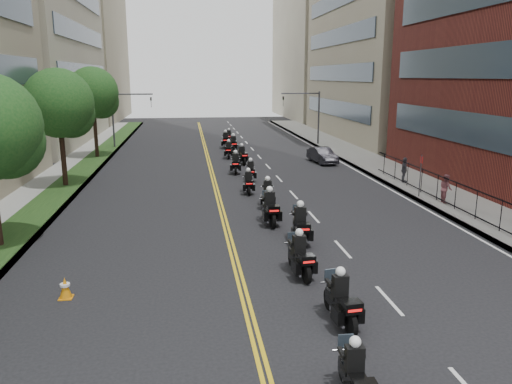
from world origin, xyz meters
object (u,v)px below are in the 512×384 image
motorcycle_10 (229,151)px  motorcycle_11 (233,145)px  motorcycle_1 (341,302)px  motorcycle_7 (251,172)px  motorcycle_0 (355,378)px  motorcycle_6 (248,183)px  pedestrian_c (404,170)px  motorcycle_4 (270,209)px  motorcycle_13 (229,137)px  traffic_cone (65,288)px  motorcycle_5 (268,195)px  motorcycle_12 (226,141)px  motorcycle_8 (236,164)px  motorcycle_9 (242,156)px  parked_sedan (322,155)px  pedestrian_b (446,188)px  motorcycle_2 (300,257)px  motorcycle_3 (300,227)px

motorcycle_10 → motorcycle_11: (0.77, 3.65, 0.04)m
motorcycle_1 → motorcycle_7: 20.86m
motorcycle_0 → motorcycle_6: 20.72m
motorcycle_1 → pedestrian_c: 20.81m
motorcycle_4 → motorcycle_13: bearing=87.5°
motorcycle_10 → traffic_cone: motorcycle_10 is taller
motorcycle_4 → motorcycle_5: (0.40, 3.26, -0.06)m
motorcycle_7 → motorcycle_12: bearing=96.0°
motorcycle_4 → motorcycle_8: (-0.43, 13.36, -0.05)m
motorcycle_1 → motorcycle_7: size_ratio=1.07×
motorcycle_10 → motorcycle_7: bearing=-80.0°
motorcycle_9 → parked_sedan: size_ratio=0.60×
motorcycle_7 → parked_sedan: bearing=47.4°
motorcycle_0 → motorcycle_1: (0.80, 3.63, 0.06)m
motorcycle_7 → traffic_cone: (-8.41, -17.98, -0.28)m
pedestrian_b → parked_sedan: bearing=17.8°
motorcycle_4 → motorcycle_8: bearing=90.3°
motorcycle_10 → pedestrian_c: (10.80, -12.68, 0.34)m
motorcycle_13 → motorcycle_2: bearing=-83.4°
motorcycle_4 → motorcycle_0: bearing=-93.1°
motorcycle_10 → traffic_cone: 29.07m
motorcycle_1 → traffic_cone: (-8.48, 2.88, -0.33)m
motorcycle_7 → motorcycle_10: 10.08m
motorcycle_2 → motorcycle_5: (0.38, 9.90, -0.01)m
motorcycle_13 → parked_sedan: (6.72, -14.00, 0.02)m
motorcycle_1 → motorcycle_12: 37.26m
motorcycle_5 → pedestrian_b: (10.05, -0.96, 0.28)m
motorcycle_13 → traffic_cone: (-8.59, -38.44, -0.27)m
motorcycle_0 → motorcycle_7: motorcycle_7 is taller
motorcycle_4 → motorcycle_2: bearing=-91.4°
motorcycle_1 → pedestrian_c: (10.03, 18.24, 0.32)m
motorcycle_8 → motorcycle_12: bearing=94.2°
motorcycle_6 → pedestrian_b: bearing=-18.7°
motorcycle_7 → motorcycle_4: bearing=-87.7°
motorcycle_9 → motorcycle_13: motorcycle_9 is taller
motorcycle_0 → motorcycle_7: (0.74, 24.49, 0.01)m
motorcycle_3 → motorcycle_6: motorcycle_3 is taller
motorcycle_8 → parked_sedan: 8.47m
motorcycle_9 → motorcycle_6: bearing=-100.9°
motorcycle_3 → parked_sedan: motorcycle_3 is taller
motorcycle_11 → parked_sedan: (6.83, -7.24, -0.05)m
motorcycle_4 → traffic_cone: bearing=-138.6°
motorcycle_1 → motorcycle_5: size_ratio=1.00×
motorcycle_9 → motorcycle_5: bearing=-97.2°
motorcycle_11 → motorcycle_12: 2.75m
parked_sedan → pedestrian_c: pedestrian_c is taller
motorcycle_6 → motorcycle_10: bearing=94.1°
motorcycle_10 → traffic_cone: (-7.71, -28.03, -0.31)m
motorcycle_1 → motorcycle_4: size_ratio=0.92×
motorcycle_12 → parked_sedan: bearing=-49.3°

